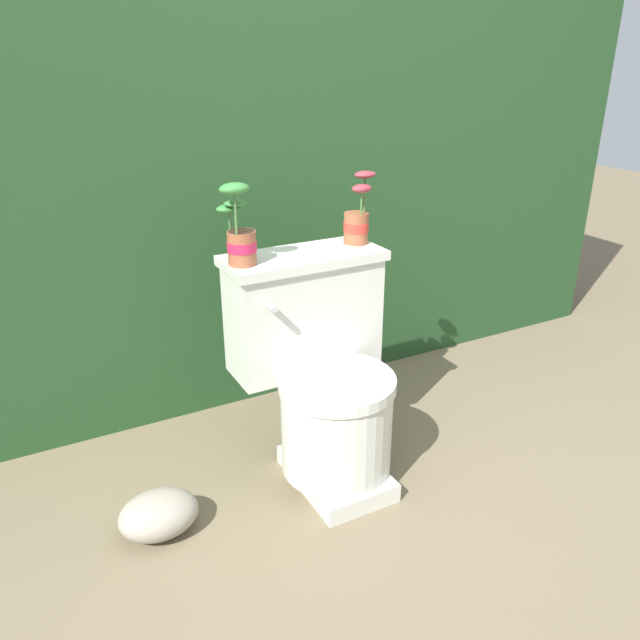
{
  "coord_description": "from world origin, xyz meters",
  "views": [
    {
      "loc": [
        -0.91,
        -1.5,
        1.3
      ],
      "look_at": [
        -0.06,
        0.07,
        0.54
      ],
      "focal_mm": 35.0,
      "sensor_mm": 36.0,
      "label": 1
    }
  ],
  "objects_px": {
    "potted_plant_midleft": "(357,219)",
    "toilet": "(321,374)",
    "potted_plant_left": "(240,234)",
    "garden_stone": "(158,513)"
  },
  "relations": [
    {
      "from": "potted_plant_midleft",
      "to": "toilet",
      "type": "bearing_deg",
      "value": -146.14
    },
    {
      "from": "toilet",
      "to": "potted_plant_left",
      "type": "bearing_deg",
      "value": 153.69
    },
    {
      "from": "potted_plant_left",
      "to": "garden_stone",
      "type": "height_order",
      "value": "potted_plant_left"
    },
    {
      "from": "toilet",
      "to": "potted_plant_left",
      "type": "xyz_separation_m",
      "value": [
        -0.22,
        0.11,
        0.47
      ]
    },
    {
      "from": "toilet",
      "to": "potted_plant_left",
      "type": "distance_m",
      "value": 0.53
    },
    {
      "from": "toilet",
      "to": "potted_plant_midleft",
      "type": "xyz_separation_m",
      "value": [
        0.21,
        0.14,
        0.45
      ]
    },
    {
      "from": "toilet",
      "to": "potted_plant_midleft",
      "type": "relative_size",
      "value": 3.08
    },
    {
      "from": "garden_stone",
      "to": "toilet",
      "type": "bearing_deg",
      "value": 5.95
    },
    {
      "from": "toilet",
      "to": "potted_plant_left",
      "type": "height_order",
      "value": "potted_plant_left"
    },
    {
      "from": "potted_plant_left",
      "to": "garden_stone",
      "type": "bearing_deg",
      "value": -155.22
    }
  ]
}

